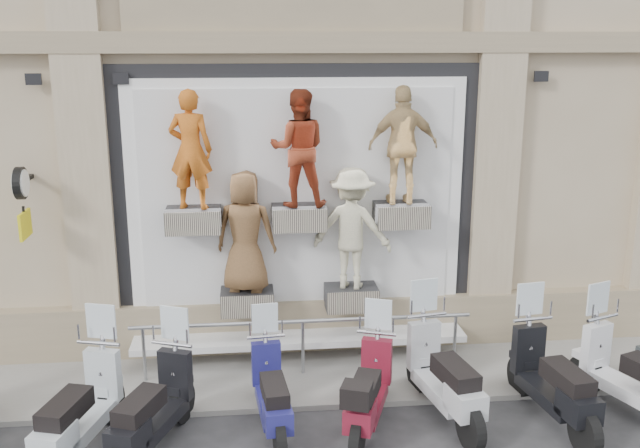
# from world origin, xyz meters

# --- Properties ---
(sidewalk) EXTENTS (16.00, 2.20, 0.08)m
(sidewalk) POSITION_xyz_m (0.00, 2.10, 0.04)
(sidewalk) COLOR gray
(sidewalk) RESTS_ON ground
(shop_vitrine) EXTENTS (5.60, 1.05, 4.30)m
(shop_vitrine) POSITION_xyz_m (0.09, 2.73, 2.42)
(shop_vitrine) COLOR black
(shop_vitrine) RESTS_ON ground
(guard_rail) EXTENTS (5.06, 0.10, 0.93)m
(guard_rail) POSITION_xyz_m (0.00, 2.00, 0.47)
(guard_rail) COLOR #9EA0A5
(guard_rail) RESTS_ON ground
(clock_sign_bracket) EXTENTS (0.10, 0.80, 1.02)m
(clock_sign_bracket) POSITION_xyz_m (-3.90, 2.47, 2.80)
(clock_sign_bracket) COLOR black
(clock_sign_bracket) RESTS_ON ground
(scooter_c) EXTENTS (1.17, 2.17, 1.69)m
(scooter_c) POSITION_xyz_m (-2.82, 0.25, 0.85)
(scooter_c) COLOR #ADB5BB
(scooter_c) RESTS_ON ground
(scooter_d) EXTENTS (1.29, 2.09, 1.64)m
(scooter_d) POSITION_xyz_m (-1.96, 0.24, 0.82)
(scooter_d) COLOR black
(scooter_d) RESTS_ON ground
(scooter_e) EXTENTS (0.71, 1.90, 1.51)m
(scooter_e) POSITION_xyz_m (-0.51, 0.57, 0.76)
(scooter_e) COLOR navy
(scooter_e) RESTS_ON ground
(scooter_f) EXTENTS (1.20, 2.00, 1.57)m
(scooter_f) POSITION_xyz_m (0.71, 0.45, 0.78)
(scooter_f) COLOR maroon
(scooter_f) RESTS_ON ground
(scooter_g) EXTENTS (1.00, 2.20, 1.72)m
(scooter_g) POSITION_xyz_m (1.75, 0.65, 0.86)
(scooter_g) COLOR #A8ABAF
(scooter_g) RESTS_ON ground
(scooter_h) EXTENTS (0.90, 2.16, 1.71)m
(scooter_h) POSITION_xyz_m (3.13, 0.40, 0.85)
(scooter_h) COLOR black
(scooter_h) RESTS_ON ground
(scooter_i) EXTENTS (1.29, 2.14, 1.67)m
(scooter_i) POSITION_xyz_m (4.24, 0.44, 0.84)
(scooter_i) COLOR silver
(scooter_i) RESTS_ON ground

